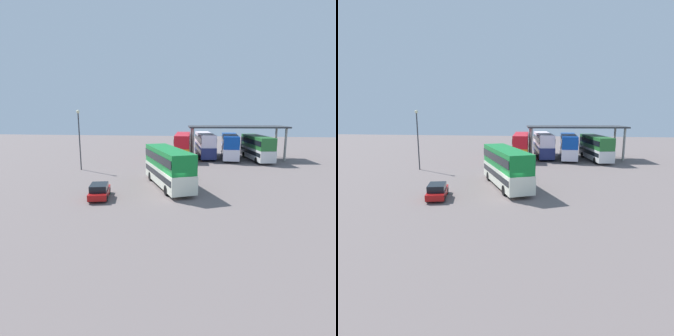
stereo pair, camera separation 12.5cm
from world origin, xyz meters
TOP-DOWN VIEW (x-y plane):
  - ground_plane at (0.00, 0.00)m, footprint 140.00×140.00m
  - double_decker_main at (-0.85, 3.80)m, footprint 6.43×10.45m
  - parked_hatchback at (-6.65, -1.06)m, footprint 2.38×4.08m
  - double_decker_near_canopy at (-0.47, 22.89)m, footprint 2.70×10.47m
  - double_decker_mid_row at (3.30, 25.12)m, footprint 3.68×11.58m
  - double_decker_far_right at (7.51, 23.53)m, footprint 2.99×10.51m
  - double_decker_end_of_row at (11.76, 22.18)m, footprint 3.97×10.27m
  - depot_canopy at (8.53, 23.56)m, footprint 16.48×7.03m
  - lamppost_tall at (-13.75, 11.45)m, footprint 0.44×0.44m

SIDE VIEW (x-z plane):
  - ground_plane at x=0.00m, z-range 0.00..0.00m
  - parked_hatchback at x=-6.65m, z-range 0.00..1.35m
  - double_decker_end_of_row at x=11.76m, z-range 0.20..4.22m
  - double_decker_main at x=-0.85m, z-range 0.20..4.26m
  - double_decker_far_right at x=7.51m, z-range 0.20..4.27m
  - double_decker_mid_row at x=3.30m, z-range 0.20..4.38m
  - double_decker_near_canopy at x=-0.47m, z-range 0.20..4.40m
  - lamppost_tall at x=-13.75m, z-range 1.02..9.10m
  - depot_canopy at x=8.53m, z-range 2.34..7.85m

